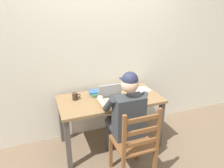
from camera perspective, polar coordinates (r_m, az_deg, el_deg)
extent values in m
plane|color=brown|center=(3.20, -0.52, -15.54)|extent=(8.00, 8.00, 0.00)
cube|color=silver|center=(3.01, -3.37, 9.52)|extent=(6.00, 0.04, 2.60)
cube|color=olive|center=(2.82, -0.56, -4.15)|extent=(1.36, 0.68, 0.03)
cube|color=#4C4742|center=(2.65, -11.72, -15.83)|extent=(0.06, 0.06, 0.69)
cube|color=#4C4742|center=(3.03, 12.89, -10.61)|extent=(0.06, 0.06, 0.69)
cube|color=#4C4742|center=(3.13, -13.49, -9.54)|extent=(0.06, 0.06, 0.69)
cube|color=#4C4742|center=(3.46, 7.72, -5.88)|extent=(0.06, 0.06, 0.69)
cube|color=#33383D|center=(2.41, 4.53, -8.84)|extent=(0.34, 0.20, 0.50)
sphere|color=#DBB293|center=(2.23, 4.83, -0.09)|extent=(0.19, 0.19, 0.19)
sphere|color=#282D47|center=(2.21, 4.88, 1.16)|extent=(0.17, 0.17, 0.17)
cube|color=#282D47|center=(2.29, 3.96, 1.43)|extent=(0.13, 0.10, 0.01)
cylinder|color=#38383D|center=(2.67, 0.75, -11.76)|extent=(0.13, 0.40, 0.13)
cylinder|color=#38383D|center=(2.73, 4.34, -11.00)|extent=(0.13, 0.40, 0.13)
cylinder|color=#38383D|center=(2.95, -0.71, -13.50)|extent=(0.10, 0.10, 0.47)
cylinder|color=#38383D|center=(3.01, 2.60, -12.80)|extent=(0.10, 0.10, 0.47)
cylinder|color=#33383D|center=(2.34, -0.76, -5.48)|extent=(0.10, 0.25, 0.25)
cylinder|color=#DBB293|center=(2.58, -2.48, -5.19)|extent=(0.07, 0.28, 0.07)
sphere|color=#DBB293|center=(2.70, -3.20, -3.88)|extent=(0.08, 0.08, 0.08)
cylinder|color=#33383D|center=(2.49, 7.97, -3.94)|extent=(0.10, 0.25, 0.25)
cylinder|color=#DBB293|center=(2.71, 5.60, -3.83)|extent=(0.07, 0.28, 0.07)
sphere|color=#DBB293|center=(2.82, 4.19, -2.71)|extent=(0.08, 0.08, 0.08)
cube|color=brown|center=(2.46, 5.55, -15.38)|extent=(0.42, 0.42, 0.02)
cube|color=brown|center=(2.81, 7.27, -16.07)|extent=(0.04, 0.04, 0.45)
cube|color=brown|center=(2.69, -0.33, -17.94)|extent=(0.04, 0.04, 0.45)
cube|color=brown|center=(2.56, 11.42, -20.83)|extent=(0.04, 0.04, 0.45)
cube|color=brown|center=(2.27, 12.34, -11.80)|extent=(0.04, 0.04, 0.48)
cube|color=brown|center=(2.11, 3.30, -14.06)|extent=(0.04, 0.04, 0.48)
cube|color=brown|center=(2.25, 7.84, -15.43)|extent=(0.36, 0.02, 0.04)
cube|color=brown|center=(2.17, 8.03, -12.49)|extent=(0.36, 0.02, 0.04)
cube|color=brown|center=(2.09, 8.23, -9.33)|extent=(0.36, 0.02, 0.04)
cube|color=#ADAFB2|center=(2.67, 0.79, -5.21)|extent=(0.33, 0.23, 0.02)
cube|color=silver|center=(2.66, 0.79, -5.03)|extent=(0.29, 0.17, 0.00)
cube|color=#ADAFB2|center=(2.75, -0.40, -1.78)|extent=(0.33, 0.10, 0.20)
cube|color=silver|center=(2.75, -0.40, -1.78)|extent=(0.29, 0.08, 0.17)
ellipsoid|color=black|center=(2.77, 5.05, -4.00)|extent=(0.06, 0.10, 0.03)
cylinder|color=beige|center=(3.01, 4.75, -1.04)|extent=(0.07, 0.07, 0.10)
torus|color=beige|center=(3.03, 5.60, -0.82)|extent=(0.05, 0.01, 0.05)
cylinder|color=#38281E|center=(2.80, -9.95, -3.34)|extent=(0.07, 0.07, 0.09)
torus|color=#38281E|center=(2.80, -8.99, -3.11)|extent=(0.05, 0.01, 0.05)
cube|color=gray|center=(2.90, -3.95, -2.89)|extent=(0.19, 0.13, 0.02)
cube|color=#38844C|center=(2.88, -3.79, -2.52)|extent=(0.20, 0.16, 0.02)
cube|color=#2D5B9E|center=(2.88, -4.27, -2.04)|extent=(0.21, 0.15, 0.03)
cube|color=silver|center=(2.85, -1.37, -3.41)|extent=(0.25, 0.22, 0.01)
cube|color=white|center=(3.10, 7.83, -1.51)|extent=(0.24, 0.19, 0.01)
cube|color=teal|center=(2.90, 3.66, -3.09)|extent=(0.15, 0.13, 0.00)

